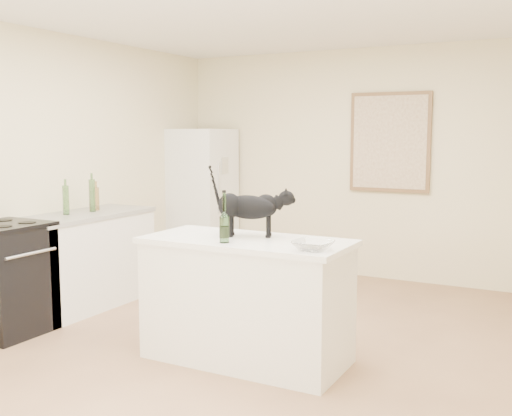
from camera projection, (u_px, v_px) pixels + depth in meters
The scene contains 17 objects.
floor at pixel (248, 349), 4.71m from camera, with size 5.50×5.50×0.00m, color #A47A57.
ceiling at pixel (247, 1), 4.39m from camera, with size 5.50×5.50×0.00m, color white.
wall_back at pixel (364, 164), 6.96m from camera, with size 4.50×4.50×0.00m, color beige.
wall_left at pixel (33, 172), 5.60m from camera, with size 5.50×5.50×0.00m, color beige.
island_base at pixel (247, 303), 4.44m from camera, with size 1.44×0.67×0.86m, color white.
island_top at pixel (247, 242), 4.38m from camera, with size 1.50×0.70×0.04m, color white.
left_cabinets at pixel (84, 262), 5.83m from camera, with size 0.60×1.40×0.86m, color white.
left_countertop at pixel (83, 215), 5.78m from camera, with size 0.62×1.44×0.04m, color gray.
stove at pixel (6, 280), 5.04m from camera, with size 0.60×0.60×0.90m, color black.
fridge at pixel (201, 198), 7.58m from camera, with size 0.68×0.68×1.70m, color white.
artwork_frame at pixel (390, 142), 6.76m from camera, with size 0.90×0.03×1.10m, color brown.
artwork_canvas at pixel (389, 142), 6.75m from camera, with size 0.82×0.00×1.02m, color beige.
black_cat at pixel (248, 210), 4.45m from camera, with size 0.55×0.17×0.39m, color black, non-canonical shape.
wine_bottle at pixel (224, 220), 4.21m from camera, with size 0.07×0.07×0.32m, color #245120.
glass_bowl at pixel (313, 246), 3.94m from camera, with size 0.26×0.26×0.06m, color white.
fridge_paper at pixel (225, 166), 7.36m from camera, with size 0.01×0.15×0.20m, color beige.
counter_bottle_cluster at pixel (84, 198), 5.81m from camera, with size 0.12×0.44×0.31m.
Camera 1 is at (2.19, -3.98, 1.66)m, focal length 42.89 mm.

